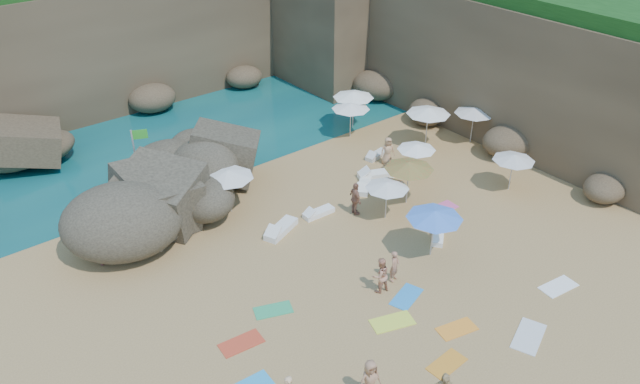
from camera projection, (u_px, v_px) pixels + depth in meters
ground at (327, 276)px, 26.48m from camera, size 120.00×120.00×0.00m
seawater at (73, 78)px, 46.51m from camera, size 120.00×120.00×0.00m
cliff_back at (117, 36)px, 42.17m from camera, size 44.00×8.00×8.00m
cliff_right at (478, 48)px, 39.93m from camera, size 8.00×30.00×8.00m
cliff_corner at (334, 14)px, 46.87m from camera, size 10.00×12.00×8.00m
rock_outcrop at (180, 205)px, 31.34m from camera, size 8.44×6.49×3.27m
flag_pole at (138, 158)px, 30.04m from camera, size 0.78×0.33×4.13m
parasol_0 at (214, 148)px, 32.87m from camera, size 1.99×1.99×1.88m
parasol_1 at (351, 106)px, 36.99m from camera, size 2.29×2.29×2.17m
parasol_2 at (353, 95)px, 38.02m from camera, size 2.52×2.52×2.38m
parasol_3 at (429, 111)px, 35.83m from camera, size 2.56×2.56×2.42m
parasol_5 at (228, 174)px, 29.69m from camera, size 2.47×2.47×2.33m
parasol_6 at (409, 165)px, 30.41m from camera, size 2.46×2.46×2.33m
parasol_7 at (387, 185)px, 29.38m from camera, size 2.11×2.11×1.99m
parasol_8 at (474, 111)px, 36.36m from camera, size 2.32×2.32×2.19m
parasol_9 at (417, 147)px, 32.87m from camera, size 2.06×2.06×1.95m
parasol_10 at (435, 214)px, 26.65m from camera, size 2.47×2.47×2.34m
parasol_11 at (514, 157)px, 31.66m from camera, size 2.16×2.16×2.04m
lounger_0 at (281, 229)px, 29.20m from camera, size 2.10×1.36×0.31m
lounger_1 at (319, 213)px, 30.46m from camera, size 1.64×0.60×0.25m
lounger_2 at (364, 186)px, 32.65m from camera, size 1.76×1.60×0.28m
lounger_3 at (376, 175)px, 33.65m from camera, size 2.06×1.37×0.30m
lounger_4 at (377, 155)px, 35.65m from camera, size 1.65×0.84×0.25m
lounger_5 at (438, 235)px, 28.82m from camera, size 1.55×1.40×0.25m
towel_2 at (447, 364)px, 22.21m from camera, size 1.55×0.84×0.03m
towel_5 at (529, 336)px, 23.38m from camera, size 2.07×1.54×0.03m
towel_7 at (241, 343)px, 23.08m from camera, size 1.69×0.97×0.03m
towel_8 at (406, 297)px, 25.31m from camera, size 1.76×1.25×0.03m
towel_9 at (442, 208)px, 31.00m from camera, size 1.68×0.90×0.03m
towel_10 at (457, 329)px, 23.73m from camera, size 1.67×1.10×0.03m
towel_11 at (273, 310)px, 24.63m from camera, size 1.67×1.24×0.03m
towel_12 at (392, 322)px, 24.05m from camera, size 1.85×1.33×0.03m
towel_13 at (558, 286)px, 25.86m from camera, size 1.72×1.02×0.03m
person_stand_1 at (380, 275)px, 25.24m from camera, size 0.87×0.72×1.61m
person_stand_2 at (179, 200)px, 29.90m from camera, size 1.28×1.22×1.94m
person_stand_3 at (355, 199)px, 30.18m from camera, size 0.66×1.08×1.72m
person_stand_4 at (388, 151)px, 34.60m from camera, size 0.90×0.75×1.61m
person_stand_5 at (103, 248)px, 26.90m from camera, size 1.45×0.64×1.51m
person_lie_4 at (394, 277)px, 26.14m from camera, size 0.96×1.52×0.34m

